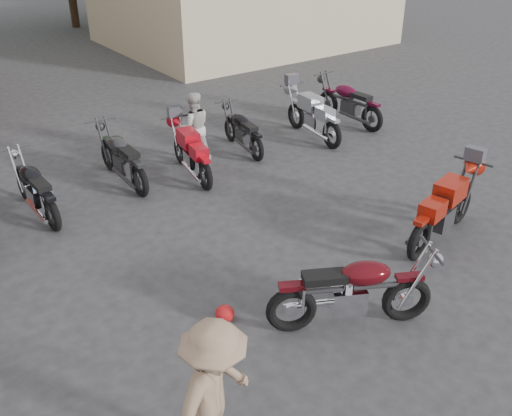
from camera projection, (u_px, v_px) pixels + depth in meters
ground at (348, 295)px, 8.38m from camera, size 90.00×90.00×0.00m
vintage_motorcycle at (355, 287)px, 7.49m from camera, size 2.28×1.66×1.27m
sportbike at (445, 206)px, 9.48m from camera, size 2.28×1.21×1.26m
helmet at (225, 314)px, 7.81m from camera, size 0.33×0.33×0.25m
person_light at (194, 127)px, 12.38m from camera, size 0.89×0.77×1.55m
person_tan at (216, 398)px, 5.49m from camera, size 1.32×1.13×1.78m
row_bike_2 at (34, 186)px, 10.28m from camera, size 0.73×2.01×1.15m
row_bike_3 at (121, 155)px, 11.47m from camera, size 0.70×2.09×1.21m
row_bike_4 at (191, 150)px, 11.76m from camera, size 0.96×2.05×1.14m
row_bike_5 at (242, 128)px, 13.00m from camera, size 0.86×1.89×1.06m
row_bike_6 at (313, 113)px, 13.67m from camera, size 0.93×2.18×1.23m
row_bike_7 at (349, 100)px, 14.57m from camera, size 0.78×2.17×1.24m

